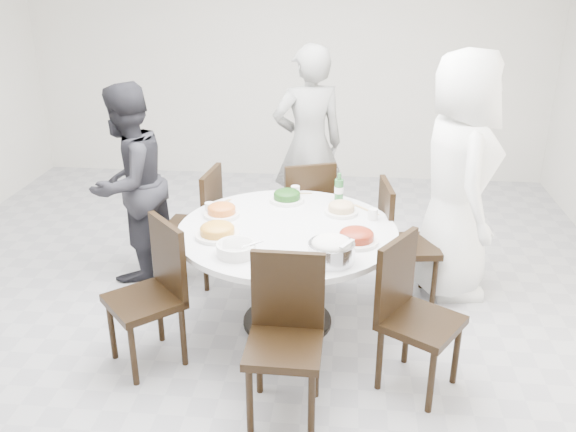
# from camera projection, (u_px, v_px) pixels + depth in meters

# --- Properties ---
(floor) EXTENTS (6.00, 6.00, 0.01)m
(floor) POSITION_uv_depth(u_px,v_px,m) (249.00, 300.00, 4.73)
(floor) COLOR #ACACB1
(floor) RESTS_ON ground
(wall_back) EXTENTS (6.00, 0.01, 2.80)m
(wall_back) POSITION_uv_depth(u_px,v_px,m) (288.00, 58.00, 6.93)
(wall_back) COLOR silver
(wall_back) RESTS_ON ground
(dining_table) EXTENTS (1.50, 1.50, 0.75)m
(dining_table) POSITION_uv_depth(u_px,v_px,m) (287.00, 277.00, 4.29)
(dining_table) COLOR white
(dining_table) RESTS_ON floor
(chair_ne) EXTENTS (0.47, 0.47, 0.95)m
(chair_ne) POSITION_uv_depth(u_px,v_px,m) (409.00, 243.00, 4.56)
(chair_ne) COLOR black
(chair_ne) RESTS_ON floor
(chair_n) EXTENTS (0.54, 0.54, 0.95)m
(chair_n) POSITION_uv_depth(u_px,v_px,m) (303.00, 212.00, 5.13)
(chair_n) COLOR black
(chair_n) RESTS_ON floor
(chair_nw) EXTENTS (0.46, 0.46, 0.95)m
(chair_nw) POSITION_uv_depth(u_px,v_px,m) (191.00, 225.00, 4.87)
(chair_nw) COLOR black
(chair_nw) RESTS_ON floor
(chair_sw) EXTENTS (0.59, 0.59, 0.95)m
(chair_sw) POSITION_uv_depth(u_px,v_px,m) (144.00, 298.00, 3.83)
(chair_sw) COLOR black
(chair_sw) RESTS_ON floor
(chair_s) EXTENTS (0.43, 0.43, 0.95)m
(chair_s) POSITION_uv_depth(u_px,v_px,m) (284.00, 344.00, 3.37)
(chair_s) COLOR black
(chair_s) RESTS_ON floor
(chair_se) EXTENTS (0.58, 0.58, 0.95)m
(chair_se) POSITION_uv_depth(u_px,v_px,m) (422.00, 319.00, 3.60)
(chair_se) COLOR black
(chair_se) RESTS_ON floor
(diner_right) EXTENTS (0.69, 0.98, 1.89)m
(diner_right) POSITION_uv_depth(u_px,v_px,m) (458.00, 177.00, 4.53)
(diner_right) COLOR white
(diner_right) RESTS_ON floor
(diner_middle) EXTENTS (0.76, 0.63, 1.79)m
(diner_middle) POSITION_uv_depth(u_px,v_px,m) (308.00, 146.00, 5.46)
(diner_middle) COLOR black
(diner_middle) RESTS_ON floor
(diner_left) EXTENTS (0.82, 0.93, 1.59)m
(diner_left) POSITION_uv_depth(u_px,v_px,m) (129.00, 183.00, 4.83)
(diner_left) COLOR black
(diner_left) RESTS_ON floor
(dish_greens) EXTENTS (0.26, 0.26, 0.07)m
(dish_greens) POSITION_uv_depth(u_px,v_px,m) (287.00, 197.00, 4.59)
(dish_greens) COLOR white
(dish_greens) RESTS_ON dining_table
(dish_pale) EXTENTS (0.24, 0.24, 0.06)m
(dish_pale) POSITION_uv_depth(u_px,v_px,m) (341.00, 209.00, 4.37)
(dish_pale) COLOR white
(dish_pale) RESTS_ON dining_table
(dish_orange) EXTENTS (0.26, 0.26, 0.07)m
(dish_orange) POSITION_uv_depth(u_px,v_px,m) (222.00, 211.00, 4.33)
(dish_orange) COLOR white
(dish_orange) RESTS_ON dining_table
(dish_redbrown) EXTENTS (0.29, 0.29, 0.07)m
(dish_redbrown) POSITION_uv_depth(u_px,v_px,m) (356.00, 238.00, 3.92)
(dish_redbrown) COLOR white
(dish_redbrown) RESTS_ON dining_table
(dish_tofu) EXTENTS (0.29, 0.29, 0.08)m
(dish_tofu) POSITION_uv_depth(u_px,v_px,m) (217.00, 232.00, 4.00)
(dish_tofu) COLOR white
(dish_tofu) RESTS_ON dining_table
(rice_bowl) EXTENTS (0.28, 0.28, 0.12)m
(rice_bowl) POSITION_uv_depth(u_px,v_px,m) (331.00, 252.00, 3.67)
(rice_bowl) COLOR silver
(rice_bowl) RESTS_ON dining_table
(soup_bowl) EXTENTS (0.25, 0.25, 0.08)m
(soup_bowl) POSITION_uv_depth(u_px,v_px,m) (236.00, 249.00, 3.76)
(soup_bowl) COLOR white
(soup_bowl) RESTS_ON dining_table
(beverage_bottle) EXTENTS (0.07, 0.07, 0.23)m
(beverage_bottle) POSITION_uv_depth(u_px,v_px,m) (339.00, 188.00, 4.54)
(beverage_bottle) COLOR #296731
(beverage_bottle) RESTS_ON dining_table
(tea_cups) EXTENTS (0.07, 0.07, 0.08)m
(tea_cups) POSITION_uv_depth(u_px,v_px,m) (294.00, 190.00, 4.71)
(tea_cups) COLOR white
(tea_cups) RESTS_ON dining_table
(chopsticks) EXTENTS (0.24, 0.04, 0.01)m
(chopsticks) POSITION_uv_depth(u_px,v_px,m) (297.00, 194.00, 4.73)
(chopsticks) COLOR tan
(chopsticks) RESTS_ON dining_table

